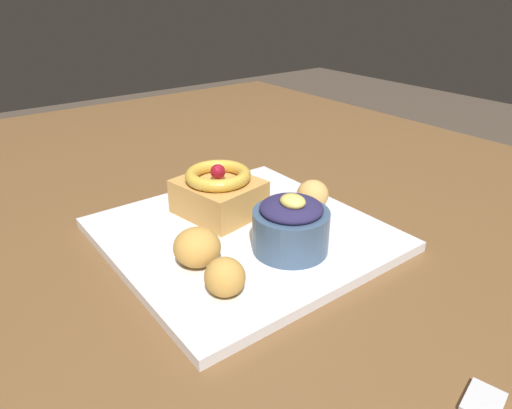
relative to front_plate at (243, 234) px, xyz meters
The scene contains 7 objects.
dining_table 0.14m from the front_plate, 95.24° to the left, with size 1.51×1.00×0.73m.
front_plate is the anchor object (origin of this frame).
cake_slice 0.07m from the front_plate, behind, with size 0.11×0.10×0.07m.
berry_ramekin 0.08m from the front_plate, 13.37° to the left, with size 0.08×0.08×0.07m.
fritter_front 0.13m from the front_plate, 43.29° to the right, with size 0.04×0.04×0.04m, color gold.
fritter_middle 0.09m from the front_plate, 68.96° to the right, with size 0.05×0.05×0.04m, color gold.
fritter_back 0.11m from the front_plate, 87.04° to the left, with size 0.04×0.04×0.04m, color tan.
Camera 1 is at (0.40, -0.38, 1.01)m, focal length 32.02 mm.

